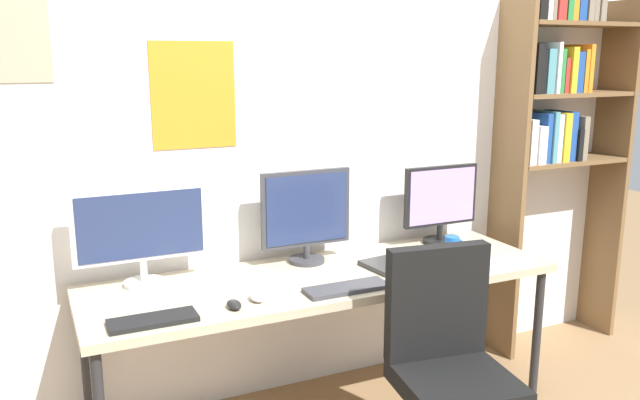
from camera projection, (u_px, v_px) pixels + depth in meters
The scene contains 14 objects.
wall_back at pixel (289, 145), 3.30m from camera, with size 4.63×0.11×2.60m.
desk at pixel (324, 285), 3.07m from camera, with size 2.23×0.68×0.74m.
bookshelf at pixel (557, 107), 3.75m from camera, with size 0.83×0.28×2.23m.
office_chair at pixel (448, 393), 2.65m from camera, with size 0.52×0.52×0.99m.
monitor_left at pixel (141, 231), 2.86m from camera, with size 0.59×0.18×0.44m.
monitor_center at pixel (306, 214), 3.19m from camera, with size 0.46×0.18×0.46m.
monitor_right at pixel (441, 201), 3.52m from camera, with size 0.45×0.18×0.43m.
keyboard_left at pixel (153, 320), 2.51m from camera, with size 0.34×0.13×0.02m, color black.
keyboard_center at pixel (347, 288), 2.85m from camera, with size 0.38×0.13×0.02m, color #38383D.
keyboard_right at pixel (499, 263), 3.19m from camera, with size 0.37×0.13×0.02m, color silver.
mouse_left_side at pixel (257, 297), 2.73m from camera, with size 0.06×0.10×0.03m, color silver.
mouse_right_side at pixel (234, 305), 2.65m from camera, with size 0.06×0.10×0.03m, color black.
laptop_closed at pixel (397, 263), 3.19m from camera, with size 0.32×0.22×0.02m, color #2D2D2D.
coffee_mug at pixel (452, 245), 3.38m from camera, with size 0.11×0.08×0.09m.
Camera 1 is at (-1.23, -2.03, 1.76)m, focal length 36.48 mm.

